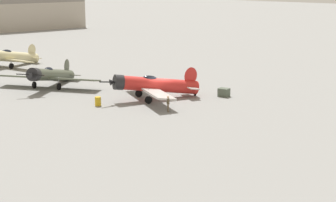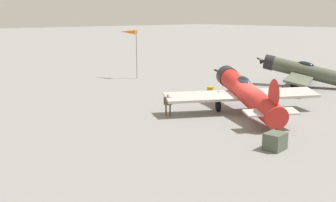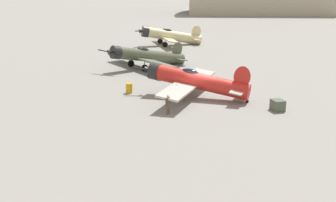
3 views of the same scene
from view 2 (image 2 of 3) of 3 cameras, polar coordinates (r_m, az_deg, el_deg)
name	(u,v)px [view 2 (image 2 of 3)]	position (r m, az deg, el deg)	size (l,w,h in m)	color
ground_plane	(248,116)	(29.33, 11.11, -2.04)	(400.00, 400.00, 0.00)	gray
airplane_foreground	(246,92)	(29.45, 10.86, 1.19)	(10.92, 10.36, 3.34)	red
airplane_mid_apron	(310,73)	(42.35, 19.29, 3.79)	(12.21, 10.71, 3.27)	#4C5442
ground_crew_mechanic	(168,103)	(28.41, 0.00, -0.26)	(0.48, 0.45, 1.60)	brown
equipment_crate	(275,141)	(22.30, 14.80, -5.49)	(1.23, 1.04, 0.92)	#4C5647
fuel_drum	(210,92)	(35.24, 5.98, 1.26)	(0.66, 0.66, 0.93)	gold
windsock_mast	(129,34)	(45.80, -5.51, 9.41)	(1.25, 2.16, 5.43)	gray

